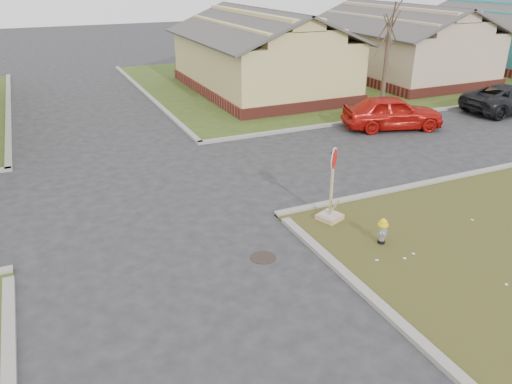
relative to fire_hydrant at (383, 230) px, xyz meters
name	(u,v)px	position (x,y,z in m)	size (l,w,h in m)	color
ground	(172,268)	(-5.29, 1.19, -0.44)	(120.00, 120.00, 0.00)	#242426
verge_far_right	(405,70)	(16.71, 19.19, -0.42)	(37.00, 19.00, 0.05)	#2E4217
curbs	(130,191)	(-5.29, 6.19, -0.44)	(80.00, 40.00, 0.12)	gray
manhole	(263,257)	(-3.09, 0.69, -0.44)	(0.64, 0.64, 0.01)	black
side_house_yellow	(260,53)	(4.71, 17.69, 1.75)	(7.60, 11.60, 4.70)	maroon
side_house_tan	(400,43)	(14.71, 17.69, 1.75)	(7.60, 11.60, 4.70)	maroon
side_house_teal	(510,35)	(24.71, 17.69, 1.75)	(7.60, 11.60, 4.70)	maroon
tree_mid_right	(386,66)	(8.71, 11.39, 1.71)	(0.22, 0.22, 4.20)	#433127
fire_hydrant	(383,230)	(0.00, 0.00, 0.00)	(0.27, 0.27, 0.71)	black
stop_sign	(331,204)	(-0.51, 1.71, 0.08)	(0.62, 0.60, 2.18)	tan
red_sedan	(393,112)	(6.88, 8.31, 0.31)	(1.77, 4.41, 1.50)	#B1120C
dark_pickup	(509,98)	(14.05, 8.24, 0.24)	(2.26, 4.90, 1.36)	black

